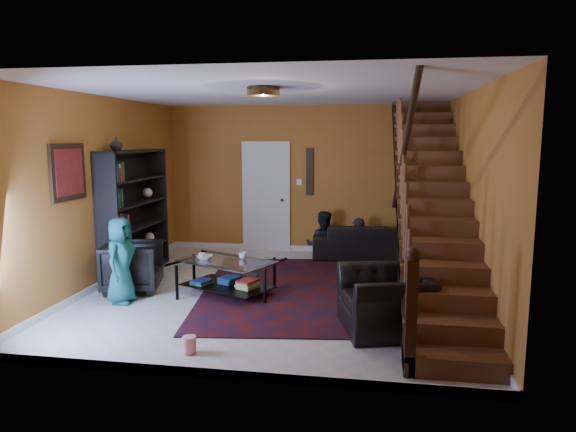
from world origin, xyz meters
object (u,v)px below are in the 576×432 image
object	(u,v)px
armchair_left	(133,267)
armchair_right	(385,301)
coffee_table	(227,275)
sofa	(374,241)
bookshelf	(135,215)

from	to	relation	value
armchair_left	armchair_right	bearing A→B (deg)	-119.12
armchair_right	armchair_left	bearing A→B (deg)	-120.08
coffee_table	sofa	bearing A→B (deg)	51.18
bookshelf	armchair_left	world-z (taller)	bookshelf
armchair_right	coffee_table	xyz separation A→B (m)	(-2.15, 1.02, -0.06)
sofa	armchair_left	distance (m)	4.30
bookshelf	coffee_table	bearing A→B (deg)	-25.67
bookshelf	sofa	size ratio (longest dim) A/B	0.91
bookshelf	armchair_right	size ratio (longest dim) A/B	1.89
armchair_left	coffee_table	distance (m)	1.40
sofa	armchair_left	bearing A→B (deg)	34.25
bookshelf	coffee_table	distance (m)	2.06
sofa	armchair_left	world-z (taller)	armchair_left
bookshelf	sofa	bearing A→B (deg)	24.12
coffee_table	armchair_left	bearing A→B (deg)	-178.55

